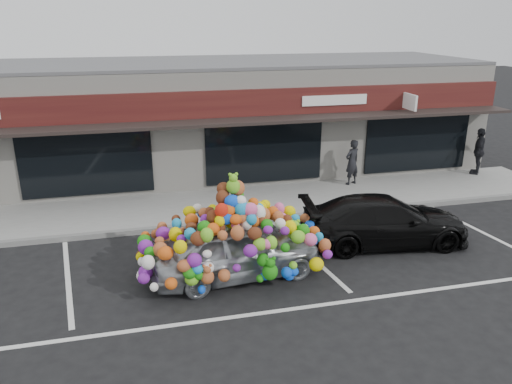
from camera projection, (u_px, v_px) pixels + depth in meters
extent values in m
plane|color=black|center=(202.00, 268.00, 12.41)|extent=(90.00, 90.00, 0.00)
cube|color=silver|center=(171.00, 120.00, 19.50)|extent=(24.00, 6.00, 4.20)
cube|color=#59595B|center=(168.00, 63.00, 18.79)|extent=(24.00, 6.00, 0.12)
cube|color=#3C1010|center=(176.00, 106.00, 16.33)|extent=(24.00, 0.18, 0.90)
cube|color=black|center=(179.00, 124.00, 16.02)|extent=(24.00, 1.20, 0.10)
cube|color=white|center=(409.00, 102.00, 17.76)|extent=(0.08, 0.95, 0.55)
cube|color=white|center=(335.00, 100.00, 17.44)|extent=(2.40, 0.04, 0.35)
cube|color=black|center=(87.00, 161.00, 16.27)|extent=(4.20, 0.12, 2.30)
cube|color=black|center=(264.00, 150.00, 17.61)|extent=(4.20, 0.12, 2.30)
cube|color=black|center=(417.00, 141.00, 18.94)|extent=(4.20, 0.12, 2.30)
cube|color=gray|center=(185.00, 208.00, 16.05)|extent=(26.00, 3.00, 0.15)
cube|color=slate|center=(191.00, 226.00, 14.68)|extent=(26.00, 0.18, 0.16)
cube|color=silver|center=(68.00, 279.00, 11.88)|extent=(0.73, 4.37, 0.01)
cube|color=silver|center=(306.00, 252.00, 13.21)|extent=(0.73, 4.37, 0.01)
cube|color=silver|center=(483.00, 233.00, 14.42)|extent=(0.73, 4.37, 0.01)
cube|color=silver|center=(309.00, 307.00, 10.75)|extent=(14.00, 0.12, 0.01)
imported|color=gray|center=(235.00, 249.00, 11.84)|extent=(2.09, 4.26, 1.40)
ellipsoid|color=red|center=(235.00, 200.00, 11.44)|extent=(1.42, 1.85, 1.05)
sphere|color=#FFE000|center=(295.00, 233.00, 11.92)|extent=(0.34, 0.34, 0.34)
sphere|color=#113CFF|center=(269.00, 269.00, 11.20)|extent=(0.36, 0.36, 0.36)
sphere|color=#279816|center=(197.00, 240.00, 12.52)|extent=(0.30, 0.30, 0.30)
sphere|color=#EE65C3|center=(234.00, 181.00, 11.28)|extent=(0.32, 0.32, 0.32)
sphere|color=orange|center=(182.00, 240.00, 11.55)|extent=(0.30, 0.30, 0.30)
imported|color=black|center=(385.00, 221.00, 13.57)|extent=(2.37, 4.74, 1.32)
imported|color=black|center=(352.00, 162.00, 17.89)|extent=(0.70, 0.59, 1.64)
imported|color=black|center=(479.00, 151.00, 19.09)|extent=(1.07, 1.03, 1.79)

